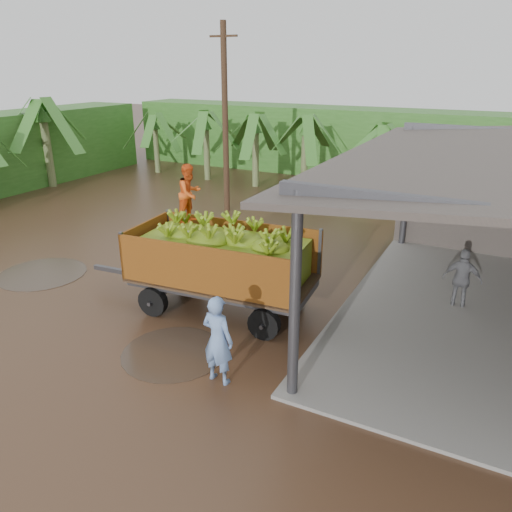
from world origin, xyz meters
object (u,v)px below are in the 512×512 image
Objects in this scene: banana_trailer at (222,260)px; man_blue at (218,340)px; utility_pole at (225,120)px; man_grey at (462,279)px.

man_blue is at bearing -65.43° from banana_trailer.
banana_trailer is 9.42m from utility_pole.
man_grey is 11.49m from utility_pole.
utility_pole is at bearing 115.00° from banana_trailer.
man_grey is (3.82, 5.51, -0.12)m from man_blue.
banana_trailer is 3.10m from man_blue.
man_blue is 12.51m from utility_pole.
banana_trailer is 6.06m from man_grey.
man_blue is 1.15× the size of man_grey.
banana_trailer is 3.41× the size of man_blue.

